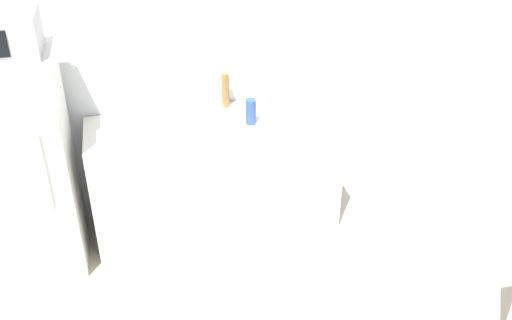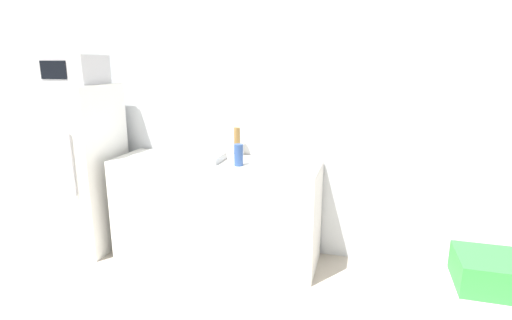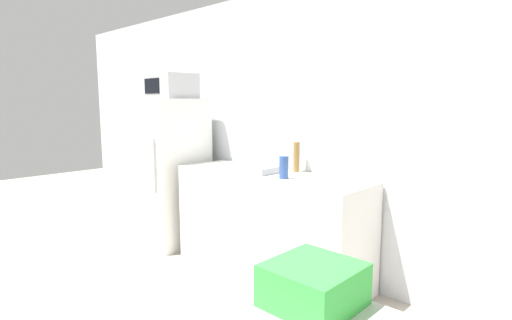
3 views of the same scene
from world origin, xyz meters
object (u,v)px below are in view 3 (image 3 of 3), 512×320
(microwave, at_px, (171,86))
(basket, at_px, (313,285))
(refrigerator, at_px, (173,172))
(bottle_tall, at_px, (296,157))
(bottle_short, at_px, (284,167))

(microwave, bearing_deg, basket, -28.78)
(refrigerator, xyz_separation_m, bottle_tall, (1.45, 0.32, 0.27))
(refrigerator, xyz_separation_m, microwave, (-0.00, -0.00, 0.93))
(bottle_tall, bearing_deg, microwave, -167.47)
(bottle_short, height_order, basket, basket)
(bottle_tall, relative_size, basket, 1.20)
(microwave, relative_size, bottle_tall, 1.78)
(refrigerator, distance_m, microwave, 0.93)
(microwave, distance_m, basket, 3.55)
(bottle_tall, xyz_separation_m, basket, (1.61, -2.00, 0.00))
(microwave, distance_m, bottle_tall, 1.63)
(basket, bearing_deg, refrigerator, 151.20)
(bottle_short, bearing_deg, basket, -48.48)
(microwave, relative_size, bottle_short, 2.60)
(microwave, xyz_separation_m, bottle_short, (1.57, -0.00, -0.70))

